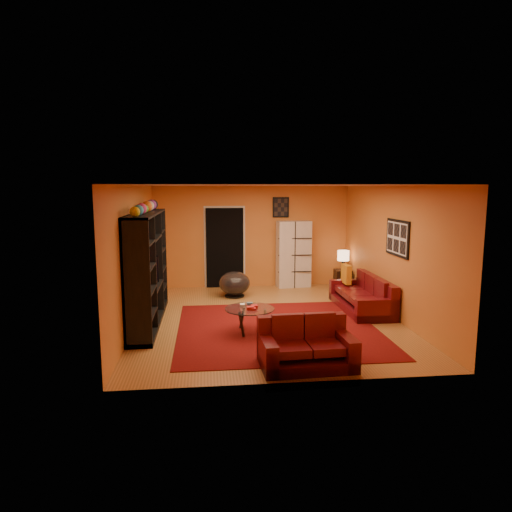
{
  "coord_description": "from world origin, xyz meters",
  "views": [
    {
      "loc": [
        -1.16,
        -8.64,
        2.57
      ],
      "look_at": [
        -0.21,
        0.1,
        1.23
      ],
      "focal_mm": 32.0,
      "sensor_mm": 36.0,
      "label": 1
    }
  ],
  "objects": [
    {
      "name": "wall_back",
      "position": [
        0.0,
        3.0,
        1.3
      ],
      "size": [
        6.0,
        0.0,
        6.0
      ],
      "primitive_type": "plane",
      "rotation": [
        1.57,
        0.0,
        0.0
      ],
      "color": "#CA6F2C",
      "rests_on": "floor"
    },
    {
      "name": "entertainment_unit",
      "position": [
        -2.27,
        0.0,
        1.05
      ],
      "size": [
        0.45,
        3.0,
        2.1
      ],
      "primitive_type": "cube",
      "color": "black",
      "rests_on": "floor"
    },
    {
      "name": "loveseat",
      "position": [
        0.24,
        -2.42,
        0.29
      ],
      "size": [
        1.37,
        0.86,
        0.85
      ],
      "rotation": [
        0.0,
        0.0,
        1.62
      ],
      "color": "#4E0A10",
      "rests_on": "rug"
    },
    {
      "name": "doorway",
      "position": [
        -0.7,
        2.96,
        1.02
      ],
      "size": [
        0.95,
        0.1,
        2.04
      ],
      "primitive_type": "cube",
      "color": "black",
      "rests_on": "floor"
    },
    {
      "name": "table_lamp",
      "position": [
        2.25,
        2.37,
        0.85
      ],
      "size": [
        0.29,
        0.29,
        0.49
      ],
      "color": "black",
      "rests_on": "side_table"
    },
    {
      "name": "bowl_chair",
      "position": [
        -0.52,
        1.87,
        0.32
      ],
      "size": [
        0.73,
        0.73,
        0.59
      ],
      "color": "black",
      "rests_on": "floor"
    },
    {
      "name": "sofa",
      "position": [
        2.13,
        0.41,
        0.29
      ],
      "size": [
        0.83,
        2.03,
        0.85
      ],
      "rotation": [
        0.0,
        0.0,
        -0.0
      ],
      "color": "#4E0A10",
      "rests_on": "rug"
    },
    {
      "name": "storage_cabinet",
      "position": [
        1.06,
        2.8,
        0.85
      ],
      "size": [
        0.89,
        0.47,
        1.71
      ],
      "primitive_type": "cube",
      "rotation": [
        0.0,
        0.0,
        0.1
      ],
      "color": "silver",
      "rests_on": "floor"
    },
    {
      "name": "coffee_table",
      "position": [
        -0.42,
        -0.85,
        0.4
      ],
      "size": [
        0.88,
        0.88,
        0.44
      ],
      "rotation": [
        0.0,
        0.0,
        -0.11
      ],
      "color": "silver",
      "rests_on": "floor"
    },
    {
      "name": "rug",
      "position": [
        0.1,
        -0.7,
        0.01
      ],
      "size": [
        3.6,
        3.6,
        0.01
      ],
      "primitive_type": "cube",
      "color": "#510909",
      "rests_on": "floor"
    },
    {
      "name": "wall_art_back",
      "position": [
        0.75,
        2.98,
        2.05
      ],
      "size": [
        0.42,
        0.03,
        0.52
      ],
      "primitive_type": "cube",
      "color": "black",
      "rests_on": "wall_back"
    },
    {
      "name": "ceiling",
      "position": [
        0.0,
        0.0,
        2.6
      ],
      "size": [
        6.0,
        6.0,
        0.0
      ],
      "primitive_type": "plane",
      "rotation": [
        3.14,
        0.0,
        0.0
      ],
      "color": "white",
      "rests_on": "wall_back"
    },
    {
      "name": "wall_right",
      "position": [
        2.5,
        0.0,
        1.3
      ],
      "size": [
        0.0,
        6.0,
        6.0
      ],
      "primitive_type": "plane",
      "rotation": [
        1.57,
        0.0,
        -1.57
      ],
      "color": "#CA6F2C",
      "rests_on": "floor"
    },
    {
      "name": "floor",
      "position": [
        0.0,
        0.0,
        0.0
      ],
      "size": [
        6.0,
        6.0,
        0.0
      ],
      "primitive_type": "plane",
      "color": "#97622E",
      "rests_on": "ground"
    },
    {
      "name": "side_table",
      "position": [
        2.25,
        2.37,
        0.25
      ],
      "size": [
        0.42,
        0.42,
        0.5
      ],
      "primitive_type": "cube",
      "rotation": [
        0.0,
        0.0,
        -0.06
      ],
      "color": "black",
      "rests_on": "floor"
    },
    {
      "name": "throw_pillow",
      "position": [
        1.95,
        1.15,
        0.63
      ],
      "size": [
        0.12,
        0.42,
        0.42
      ],
      "primitive_type": "cube",
      "color": "orange",
      "rests_on": "sofa"
    },
    {
      "name": "wall_art_right",
      "position": [
        2.48,
        -0.3,
        1.6
      ],
      "size": [
        0.03,
        1.0,
        0.7
      ],
      "primitive_type": "cube",
      "color": "black",
      "rests_on": "wall_right"
    },
    {
      "name": "wall_front",
      "position": [
        0.0,
        -3.0,
        1.3
      ],
      "size": [
        6.0,
        0.0,
        6.0
      ],
      "primitive_type": "plane",
      "rotation": [
        -1.57,
        0.0,
        0.0
      ],
      "color": "#CA6F2C",
      "rests_on": "floor"
    },
    {
      "name": "wall_left",
      "position": [
        -2.5,
        0.0,
        1.3
      ],
      "size": [
        0.0,
        6.0,
        6.0
      ],
      "primitive_type": "plane",
      "rotation": [
        1.57,
        0.0,
        1.57
      ],
      "color": "#CA6F2C",
      "rests_on": "floor"
    },
    {
      "name": "tv",
      "position": [
        -2.23,
        -0.07,
        0.98
      ],
      "size": [
        0.9,
        0.12,
        0.52
      ],
      "primitive_type": "imported",
      "rotation": [
        0.0,
        0.0,
        1.57
      ],
      "color": "black",
      "rests_on": "entertainment_unit"
    }
  ]
}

